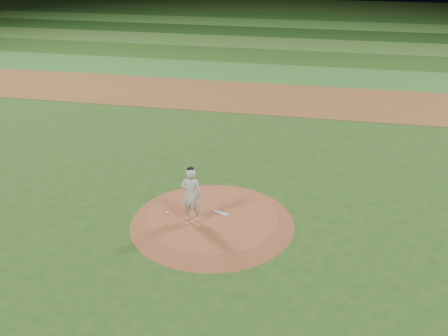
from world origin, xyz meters
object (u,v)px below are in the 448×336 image
(rosin_bag, at_px, (167,213))
(pitcher_on_mound, at_px, (191,195))
(pitchers_mound, at_px, (212,219))
(pitching_rubber, at_px, (221,213))

(rosin_bag, relative_size, pitcher_on_mound, 0.06)
(pitchers_mound, bearing_deg, pitching_rubber, 42.93)
(pitchers_mound, relative_size, pitching_rubber, 9.82)
(pitchers_mound, xyz_separation_m, pitching_rubber, (0.25, 0.23, 0.14))
(rosin_bag, bearing_deg, pitchers_mound, 4.74)
(pitching_rubber, relative_size, rosin_bag, 4.40)
(pitching_rubber, xyz_separation_m, pitcher_on_mound, (-0.84, -0.62, 0.95))
(pitching_rubber, bearing_deg, rosin_bag, -146.97)
(pitcher_on_mound, bearing_deg, pitching_rubber, 36.23)
(pitcher_on_mound, bearing_deg, pitchers_mound, 33.03)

